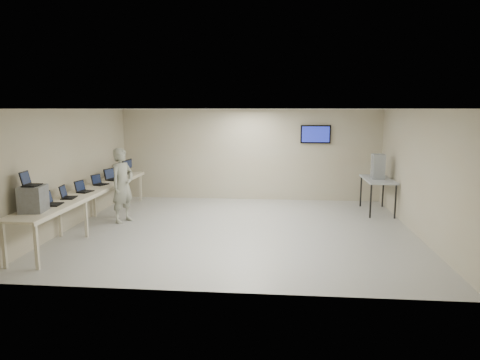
# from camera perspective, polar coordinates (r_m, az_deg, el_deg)

# --- Properties ---
(room) EXTENTS (8.01, 7.01, 2.81)m
(room) POSITION_cam_1_polar(r_m,az_deg,el_deg) (9.86, 0.12, 1.36)
(room) COLOR beige
(room) RESTS_ON ground
(workbench) EXTENTS (0.76, 6.00, 0.90)m
(workbench) POSITION_cam_1_polar(r_m,az_deg,el_deg) (10.84, -19.35, -1.58)
(workbench) COLOR beige
(workbench) RESTS_ON ground
(equipment_box) EXTENTS (0.48, 0.53, 0.49)m
(equipment_box) POSITION_cam_1_polar(r_m,az_deg,el_deg) (8.85, -25.86, -2.27)
(equipment_box) COLOR gray
(equipment_box) RESTS_ON workbench
(laptop_on_box) EXTENTS (0.31, 0.37, 0.27)m
(laptop_on_box) POSITION_cam_1_polar(r_m,az_deg,el_deg) (8.83, -26.31, -0.25)
(laptop_on_box) COLOR black
(laptop_on_box) RESTS_ON equipment_box
(laptop_0) EXTENTS (0.32, 0.38, 0.28)m
(laptop_0) POSITION_cam_1_polar(r_m,az_deg,el_deg) (9.36, -23.83, -2.63)
(laptop_0) COLOR black
(laptop_0) RESTS_ON workbench
(laptop_1) EXTENTS (0.34, 0.39, 0.28)m
(laptop_1) POSITION_cam_1_polar(r_m,az_deg,el_deg) (9.94, -22.12, -1.85)
(laptop_1) COLOR black
(laptop_1) RESTS_ON workbench
(laptop_2) EXTENTS (0.35, 0.39, 0.27)m
(laptop_2) POSITION_cam_1_polar(r_m,az_deg,el_deg) (10.53, -20.22, -1.14)
(laptop_2) COLOR black
(laptop_2) RESTS_ON workbench
(laptop_3) EXTENTS (0.38, 0.40, 0.27)m
(laptop_3) POSITION_cam_1_polar(r_m,az_deg,el_deg) (11.41, -18.29, -0.27)
(laptop_3) COLOR black
(laptop_3) RESTS_ON workbench
(laptop_4) EXTENTS (0.44, 0.47, 0.31)m
(laptop_4) POSITION_cam_1_polar(r_m,az_deg,el_deg) (12.09, -16.66, 0.39)
(laptop_4) COLOR black
(laptop_4) RESTS_ON workbench
(laptop_5) EXTENTS (0.36, 0.40, 0.27)m
(laptop_5) POSITION_cam_1_polar(r_m,az_deg,el_deg) (12.56, -16.12, 0.69)
(laptop_5) COLOR black
(laptop_5) RESTS_ON workbench
(monitor_near) EXTENTS (0.18, 0.41, 0.41)m
(monitor_near) POSITION_cam_1_polar(r_m,az_deg,el_deg) (13.03, -15.04, 1.83)
(monitor_near) COLOR black
(monitor_near) RESTS_ON workbench
(monitor_far) EXTENTS (0.18, 0.41, 0.41)m
(monitor_far) POSITION_cam_1_polar(r_m,az_deg,el_deg) (13.31, -14.59, 2.00)
(monitor_far) COLOR black
(monitor_far) RESTS_ON workbench
(soldier) EXTENTS (0.68, 0.80, 1.86)m
(soldier) POSITION_cam_1_polar(r_m,az_deg,el_deg) (11.00, -15.39, -0.69)
(soldier) COLOR gray
(soldier) RESTS_ON ground
(side_table) EXTENTS (0.72, 1.55, 0.93)m
(side_table) POSITION_cam_1_polar(r_m,az_deg,el_deg) (12.21, 17.92, -0.16)
(side_table) COLOR #A1A7AA
(side_table) RESTS_ON ground
(storage_bins) EXTENTS (0.32, 0.35, 0.67)m
(storage_bins) POSITION_cam_1_polar(r_m,az_deg,el_deg) (12.15, 17.92, 1.73)
(storage_bins) COLOR #A0A8AD
(storage_bins) RESTS_ON side_table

